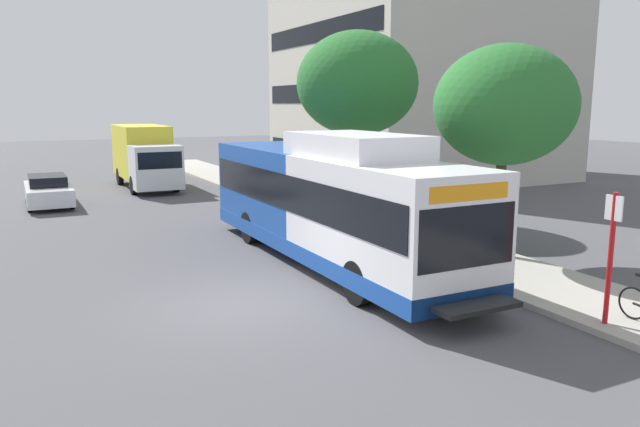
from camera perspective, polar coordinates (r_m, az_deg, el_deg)
ground_plane at (r=21.04m, az=-14.89°, el=-2.08°), size 120.00×120.00×0.00m
sidewalk_curb at (r=21.76m, az=4.59°, el=-1.18°), size 3.00×56.00×0.14m
transit_bus at (r=16.71m, az=0.89°, el=1.06°), size 2.58×12.25×3.65m
bus_stop_sign_pole at (r=12.90m, az=25.73°, el=-2.99°), size 0.10×0.36×2.60m
street_tree_near_stop at (r=17.52m, az=17.00°, el=9.71°), size 3.87×3.87×5.86m
street_tree_mid_block at (r=23.40m, az=3.53°, el=12.12°), size 4.60×4.60×6.96m
parked_car_far_lane at (r=28.86m, az=-24.22°, el=1.97°), size 1.80×4.50×1.33m
box_truck_background at (r=33.18m, az=-16.18°, el=5.32°), size 2.32×7.01×3.25m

